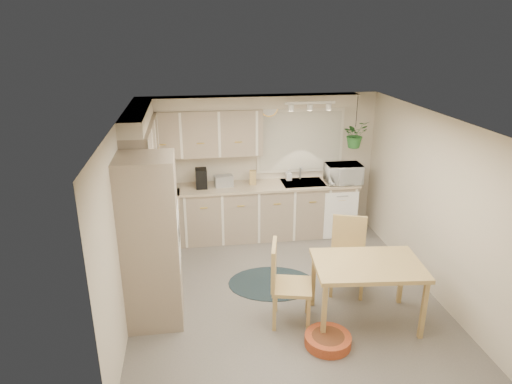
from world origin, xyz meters
TOP-DOWN VIEW (x-y plane):
  - floor at (0.00, 0.00)m, footprint 4.20×4.20m
  - ceiling at (0.00, 0.00)m, footprint 4.20×4.20m
  - wall_back at (0.00, 2.10)m, footprint 4.00×0.04m
  - wall_front at (0.00, -2.10)m, footprint 4.00×0.04m
  - wall_left at (-2.00, 0.00)m, footprint 0.04×4.20m
  - wall_right at (2.00, 0.00)m, footprint 0.04×4.20m
  - base_cab_left at (-1.70, 0.88)m, footprint 0.60×1.85m
  - base_cab_back at (-0.20, 1.80)m, footprint 3.60×0.60m
  - counter_left at (-1.69, 0.88)m, footprint 0.64×1.89m
  - counter_back at (-0.20, 1.79)m, footprint 3.64×0.64m
  - oven_stack at (-1.68, -0.38)m, footprint 0.65×0.65m
  - wall_oven_face at (-1.35, -0.38)m, footprint 0.02×0.56m
  - upper_cab_left at (-1.82, 1.00)m, footprint 0.35×2.00m
  - upper_cab_back at (-1.00, 1.93)m, footprint 2.00×0.35m
  - soffit_left at (-1.85, 1.00)m, footprint 0.30×2.00m
  - soffit_back at (-0.20, 1.95)m, footprint 3.60×0.30m
  - cooktop at (-1.68, 0.30)m, footprint 0.52×0.58m
  - range_hood at (-1.70, 0.30)m, footprint 0.40×0.60m
  - window_blinds at (0.70, 2.07)m, footprint 1.40×0.02m
  - window_frame at (0.70, 2.08)m, footprint 1.50×0.02m
  - sink at (0.70, 1.80)m, footprint 0.70×0.48m
  - dishwasher_front at (1.30, 1.49)m, footprint 0.58×0.02m
  - track_light_bar at (0.70, 1.55)m, footprint 0.80×0.04m
  - wall_clock at (0.15, 2.07)m, footprint 0.30×0.03m
  - dining_table at (0.86, -0.79)m, footprint 1.35×0.97m
  - chair_left at (-0.03, -0.67)m, footprint 0.59×0.59m
  - chair_back at (0.86, -0.10)m, footprint 0.61×0.61m
  - braided_rug at (-0.11, 0.22)m, footprint 1.36×1.10m
  - pet_bed at (0.29, -1.18)m, footprint 0.66×0.66m
  - microwave at (1.37, 1.70)m, footprint 0.59×0.33m
  - soap_bottle at (0.48, 1.95)m, footprint 0.10×0.21m
  - hanging_plant at (1.52, 1.70)m, footprint 0.52×0.55m
  - coffee_maker at (-1.01, 1.80)m, footprint 0.18×0.22m
  - toaster at (-0.65, 1.82)m, footprint 0.32×0.21m
  - knife_block at (-0.15, 1.85)m, footprint 0.12×0.12m

SIDE VIEW (x-z plane):
  - floor at x=0.00m, z-range 0.00..0.00m
  - braided_rug at x=-0.11m, z-range 0.00..0.01m
  - pet_bed at x=0.29m, z-range 0.00..0.12m
  - dining_table at x=0.86m, z-range 0.00..0.80m
  - dishwasher_front at x=1.30m, z-range 0.01..0.84m
  - base_cab_left at x=-1.70m, z-range 0.00..0.90m
  - base_cab_back at x=-0.20m, z-range 0.00..0.90m
  - chair_back at x=0.86m, z-range 0.00..1.03m
  - chair_left at x=-0.03m, z-range 0.00..1.05m
  - sink at x=0.70m, z-range 0.85..0.95m
  - counter_left at x=-1.69m, z-range 0.90..0.94m
  - counter_back at x=-0.20m, z-range 0.90..0.94m
  - cooktop at x=-1.68m, z-range 0.93..0.95m
  - soap_bottle at x=0.48m, z-range 0.94..1.03m
  - toaster at x=-0.65m, z-range 0.94..1.12m
  - oven_stack at x=-1.68m, z-range 0.00..2.10m
  - wall_oven_face at x=-1.35m, z-range 0.76..1.34m
  - knife_block at x=-0.15m, z-range 0.94..1.18m
  - coffee_maker at x=-1.01m, z-range 0.94..1.26m
  - microwave at x=1.37m, z-range 0.94..1.34m
  - wall_back at x=0.00m, z-range 0.00..2.40m
  - wall_front at x=0.00m, z-range 0.00..2.40m
  - wall_left at x=-2.00m, z-range 0.00..2.40m
  - wall_right at x=2.00m, z-range 0.00..2.40m
  - range_hood at x=-1.70m, z-range 1.33..1.47m
  - window_blinds at x=0.70m, z-range 1.10..2.10m
  - window_frame at x=0.70m, z-range 1.05..2.15m
  - hanging_plant at x=1.52m, z-range 1.55..1.90m
  - upper_cab_left at x=-1.82m, z-range 1.45..2.20m
  - upper_cab_back at x=-1.00m, z-range 1.45..2.20m
  - wall_clock at x=0.15m, z-range 2.03..2.33m
  - soffit_left at x=-1.85m, z-range 2.20..2.40m
  - soffit_back at x=-0.20m, z-range 2.20..2.40m
  - track_light_bar at x=0.70m, z-range 2.31..2.35m
  - ceiling at x=0.00m, z-range 2.40..2.40m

